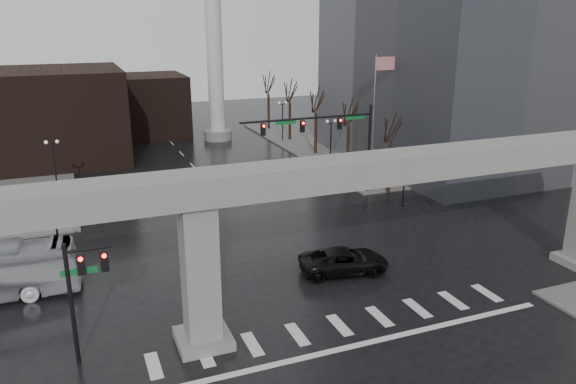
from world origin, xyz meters
name	(u,v)px	position (x,y,z in m)	size (l,w,h in m)	color
ground	(331,316)	(0.00, 0.00, 0.00)	(160.00, 160.00, 0.00)	black
sidewalk_ne	(391,142)	(26.00, 36.00, 0.07)	(28.00, 36.00, 0.15)	#615F5C
elevated_guideway	(357,192)	(1.26, 0.00, 6.88)	(48.00, 2.60, 8.70)	gray
building_far_left	(47,116)	(-14.00, 42.00, 5.00)	(16.00, 14.00, 10.00)	black
building_far_mid	(146,106)	(-2.00, 52.00, 4.00)	(10.00, 10.00, 8.00)	black
smokestack	(214,33)	(6.00, 46.00, 13.35)	(3.60, 3.60, 30.00)	silver
signal_mast_arm	(331,132)	(8.99, 18.80, 5.83)	(12.12, 0.43, 8.00)	black
signal_left_pole	(82,282)	(-12.25, 0.50, 4.07)	(2.30, 0.30, 6.00)	black
flagpole_assembly	(377,103)	(15.29, 22.00, 7.53)	(2.06, 0.12, 12.00)	silver
lamp_right_0	(405,167)	(13.50, 14.00, 3.47)	(1.22, 0.32, 5.11)	black
lamp_right_1	(331,135)	(13.50, 28.00, 3.47)	(1.22, 0.32, 5.11)	black
lamp_right_2	(283,114)	(13.50, 42.00, 3.47)	(1.22, 0.32, 5.11)	black
lamp_left_0	(54,207)	(-13.50, 14.00, 3.47)	(1.22, 0.32, 5.11)	black
lamp_left_1	(54,158)	(-13.50, 28.00, 3.47)	(1.22, 0.32, 5.11)	black
lamp_left_2	(54,130)	(-13.50, 42.00, 3.47)	(1.22, 0.32, 5.11)	black
tree_right_0	(390,163)	(14.53, 18.02, 2.79)	(1.09, 1.58, 7.50)	black
tree_right_1	(348,144)	(14.53, 26.02, 2.85)	(1.09, 1.61, 7.67)	black
tree_right_2	(316,129)	(14.53, 34.02, 2.91)	(1.10, 1.63, 7.85)	black
tree_right_3	(290,117)	(14.53, 42.02, 2.98)	(1.11, 1.66, 8.02)	black
tree_right_4	(269,108)	(14.53, 50.02, 3.04)	(1.12, 1.69, 8.19)	black
pickup_truck	(344,261)	(3.11, 4.60, 0.78)	(2.59, 5.61, 1.56)	black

